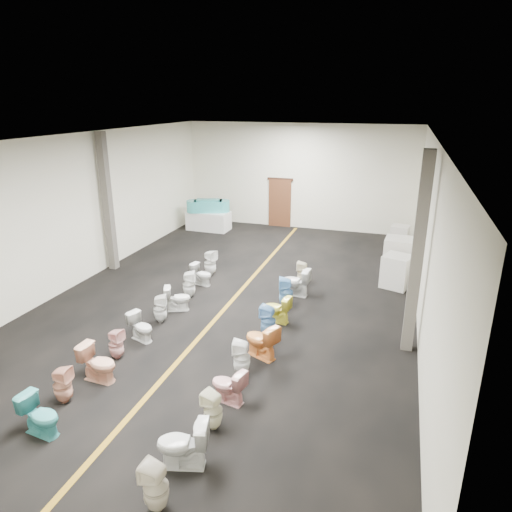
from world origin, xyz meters
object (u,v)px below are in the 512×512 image
object	(u,v)px
display_table	(209,221)
toilet_right_3	(228,386)
appliance_crate_d	(399,237)
toilet_left_2	(98,363)
toilet_left_9	(210,263)
toilet_right_2	(213,410)
appliance_crate_b	(398,256)
toilet_left_1	(63,385)
toilet_right_4	(242,357)
toilet_right_9	(296,282)
toilet_right_10	(303,273)
toilet_left_7	(189,284)
toilet_right_6	(268,321)
appliance_crate_c	(398,252)
toilet_right_0	(156,487)
bathtub	(208,206)
toilet_right_1	(183,444)
toilet_left_4	(141,327)
toilet_left_0	(40,415)
toilet_left_8	(202,274)
toilet_right_7	(277,309)
toilet_right_8	(286,292)
toilet_right_5	(261,340)
toilet_left_5	(160,309)
appliance_crate_a	(397,271)
toilet_left_3	(116,344)
toilet_left_6	(178,298)

from	to	relation	value
display_table	toilet_right_3	size ratio (longest dim) A/B	2.57
appliance_crate_d	toilet_left_2	bearing A→B (deg)	-117.17
toilet_left_9	toilet_right_2	distance (m)	7.35
appliance_crate_b	toilet_left_1	bearing A→B (deg)	-123.08
display_table	toilet_right_4	xyz separation A→B (m)	(5.08, -10.04, -0.02)
toilet_right_9	toilet_right_10	distance (m)	0.86
toilet_left_7	toilet_right_6	world-z (taller)	toilet_right_6
appliance_crate_c	toilet_right_0	distance (m)	11.92
bathtub	toilet_right_10	bearing A→B (deg)	-63.26
toilet_left_9	toilet_right_1	distance (m)	8.19
toilet_left_4	toilet_right_6	bearing A→B (deg)	-49.42
toilet_right_9	toilet_left_0	bearing A→B (deg)	-16.56
toilet_left_9	toilet_right_3	xyz separation A→B (m)	(2.92, -5.97, -0.07)
toilet_left_8	toilet_right_3	bearing A→B (deg)	-140.00
toilet_right_7	toilet_left_7	bearing A→B (deg)	-96.91
toilet_right_8	toilet_right_9	world-z (taller)	toilet_right_8
toilet_right_1	toilet_right_5	distance (m)	3.43
toilet_left_5	toilet_left_9	distance (m)	3.44
toilet_left_0	toilet_right_10	size ratio (longest dim) A/B	0.99
appliance_crate_a	toilet_right_2	world-z (taller)	appliance_crate_a
toilet_left_4	toilet_right_8	distance (m)	4.00
toilet_right_0	toilet_right_9	xyz separation A→B (m)	(0.16, 7.79, 0.02)
appliance_crate_d	toilet_left_9	size ratio (longest dim) A/B	1.06
appliance_crate_a	toilet_left_2	distance (m)	8.92
toilet_left_5	toilet_right_5	bearing A→B (deg)	-127.01
bathtub	toilet_right_3	bearing A→B (deg)	-85.10
appliance_crate_b	toilet_left_4	distance (m)	8.53
toilet_left_3	toilet_right_7	bearing A→B (deg)	-39.58
bathtub	toilet_right_5	distance (m)	10.70
toilet_left_5	toilet_right_2	xyz separation A→B (m)	(2.85, -3.30, -0.01)
appliance_crate_b	toilet_left_3	world-z (taller)	appliance_crate_b
toilet_left_1	toilet_left_3	xyz separation A→B (m)	(0.05, 1.64, -0.02)
toilet_right_5	toilet_right_8	bearing A→B (deg)	-153.15
toilet_left_2	toilet_right_6	bearing A→B (deg)	-41.16
appliance_crate_d	toilet_left_7	distance (m)	8.69
toilet_left_5	toilet_left_8	xyz separation A→B (m)	(-0.02, 2.61, -0.04)
appliance_crate_b	toilet_right_7	world-z (taller)	appliance_crate_b
toilet_left_1	toilet_left_4	xyz separation A→B (m)	(0.14, 2.52, -0.04)
display_table	toilet_right_9	distance (m)	7.78
appliance_crate_b	toilet_right_6	distance (m)	6.00
bathtub	toilet_right_8	size ratio (longest dim) A/B	2.12
toilet_left_8	toilet_right_0	bearing A→B (deg)	-149.20
toilet_right_1	toilet_right_0	bearing A→B (deg)	-14.49
appliance_crate_b	toilet_right_7	xyz separation A→B (m)	(-2.84, -4.50, -0.24)
appliance_crate_a	toilet_left_6	size ratio (longest dim) A/B	1.43
toilet_right_7	toilet_right_9	xyz separation A→B (m)	(0.08, 1.79, 0.05)
toilet_right_2	toilet_right_5	bearing A→B (deg)	-167.69
toilet_left_3	toilet_right_2	bearing A→B (deg)	-109.69
toilet_left_3	toilet_left_7	size ratio (longest dim) A/B	0.89
toilet_left_1	toilet_left_4	bearing A→B (deg)	-9.87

